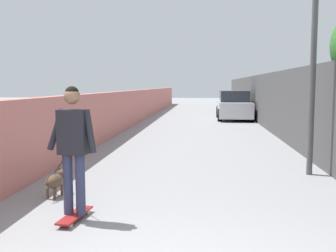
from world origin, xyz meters
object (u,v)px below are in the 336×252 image
(lamp_post, at_px, (314,30))
(skateboard, at_px, (75,215))
(person_skateboarder, at_px, (73,140))
(car_near, at_px, (234,106))
(dog, at_px, (56,180))

(lamp_post, relative_size, skateboard, 5.26)
(person_skateboarder, xyz_separation_m, car_near, (16.44, -3.33, -0.40))
(skateboard, height_order, person_skateboarder, person_skateboarder)
(lamp_post, distance_m, skateboard, 5.81)
(skateboard, bearing_deg, dog, 32.20)
(lamp_post, height_order, car_near, lamp_post)
(dog, bearing_deg, lamp_post, -65.79)
(dog, distance_m, car_near, 15.87)
(skateboard, distance_m, car_near, 16.78)
(skateboard, relative_size, dog, 0.58)
(person_skateboarder, distance_m, car_near, 16.78)
(skateboard, bearing_deg, lamp_post, -51.10)
(skateboard, distance_m, person_skateboarder, 1.04)
(lamp_post, height_order, skateboard, lamp_post)
(skateboard, distance_m, dog, 1.31)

